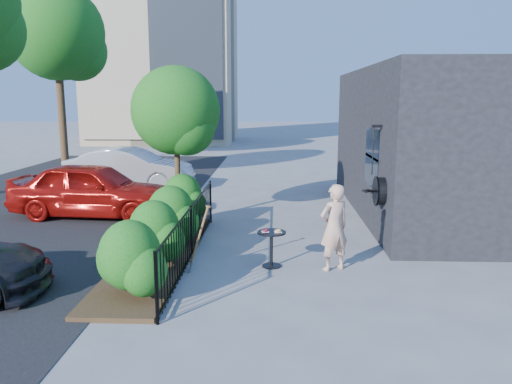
{
  "coord_description": "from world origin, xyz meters",
  "views": [
    {
      "loc": [
        0.17,
        -9.63,
        3.2
      ],
      "look_at": [
        -0.24,
        0.97,
        1.2
      ],
      "focal_mm": 35.0,
      "sensor_mm": 36.0,
      "label": 1
    }
  ],
  "objects_px": {
    "patio_tree": "(178,116)",
    "woman": "(334,227)",
    "cafe_table": "(272,243)",
    "car_silver": "(130,168)",
    "car_red": "(93,190)",
    "shovel": "(198,242)",
    "street_tree_far": "(57,38)"
  },
  "relations": [
    {
      "from": "patio_tree",
      "to": "woman",
      "type": "distance_m",
      "value": 5.21
    },
    {
      "from": "street_tree_far",
      "to": "woman",
      "type": "distance_m",
      "value": 19.04
    },
    {
      "from": "cafe_table",
      "to": "woman",
      "type": "xyz_separation_m",
      "value": [
        1.17,
        -0.13,
        0.34
      ]
    },
    {
      "from": "patio_tree",
      "to": "shovel",
      "type": "bearing_deg",
      "value": -74.43
    },
    {
      "from": "cafe_table",
      "to": "car_silver",
      "type": "height_order",
      "value": "car_silver"
    },
    {
      "from": "patio_tree",
      "to": "car_red",
      "type": "distance_m",
      "value": 3.34
    },
    {
      "from": "patio_tree",
      "to": "cafe_table",
      "type": "height_order",
      "value": "patio_tree"
    },
    {
      "from": "patio_tree",
      "to": "woman",
      "type": "relative_size",
      "value": 2.39
    },
    {
      "from": "street_tree_far",
      "to": "shovel",
      "type": "xyz_separation_m",
      "value": [
        8.68,
        -14.73,
        -5.34
      ]
    },
    {
      "from": "patio_tree",
      "to": "car_red",
      "type": "bearing_deg",
      "value": 162.89
    },
    {
      "from": "cafe_table",
      "to": "car_silver",
      "type": "bearing_deg",
      "value": 121.68
    },
    {
      "from": "cafe_table",
      "to": "car_silver",
      "type": "xyz_separation_m",
      "value": [
        -5.15,
        8.34,
        0.25
      ]
    },
    {
      "from": "woman",
      "to": "car_silver",
      "type": "distance_m",
      "value": 10.56
    },
    {
      "from": "patio_tree",
      "to": "cafe_table",
      "type": "distance_m",
      "value": 4.57
    },
    {
      "from": "car_red",
      "to": "cafe_table",
      "type": "bearing_deg",
      "value": -124.27
    },
    {
      "from": "street_tree_far",
      "to": "cafe_table",
      "type": "bearing_deg",
      "value": -55.06
    },
    {
      "from": "shovel",
      "to": "car_silver",
      "type": "height_order",
      "value": "car_silver"
    },
    {
      "from": "cafe_table",
      "to": "car_red",
      "type": "height_order",
      "value": "car_red"
    },
    {
      "from": "cafe_table",
      "to": "shovel",
      "type": "xyz_separation_m",
      "value": [
        -1.37,
        -0.34,
        0.09
      ]
    },
    {
      "from": "patio_tree",
      "to": "cafe_table",
      "type": "bearing_deg",
      "value": -53.59
    },
    {
      "from": "cafe_table",
      "to": "woman",
      "type": "height_order",
      "value": "woman"
    },
    {
      "from": "patio_tree",
      "to": "woman",
      "type": "xyz_separation_m",
      "value": [
        3.52,
        -3.32,
        -1.94
      ]
    },
    {
      "from": "patio_tree",
      "to": "cafe_table",
      "type": "xyz_separation_m",
      "value": [
        2.35,
        -3.19,
        -2.28
      ]
    },
    {
      "from": "patio_tree",
      "to": "shovel",
      "type": "relative_size",
      "value": 3.02
    },
    {
      "from": "woman",
      "to": "street_tree_far",
      "type": "bearing_deg",
      "value": -80.22
    },
    {
      "from": "patio_tree",
      "to": "shovel",
      "type": "height_order",
      "value": "patio_tree"
    },
    {
      "from": "car_silver",
      "to": "car_red",
      "type": "bearing_deg",
      "value": -172.23
    },
    {
      "from": "street_tree_far",
      "to": "shovel",
      "type": "relative_size",
      "value": 6.34
    },
    {
      "from": "car_red",
      "to": "car_silver",
      "type": "bearing_deg",
      "value": 7.95
    },
    {
      "from": "cafe_table",
      "to": "shovel",
      "type": "height_order",
      "value": "shovel"
    },
    {
      "from": "street_tree_far",
      "to": "car_red",
      "type": "relative_size",
      "value": 1.88
    },
    {
      "from": "patio_tree",
      "to": "car_red",
      "type": "relative_size",
      "value": 0.89
    }
  ]
}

